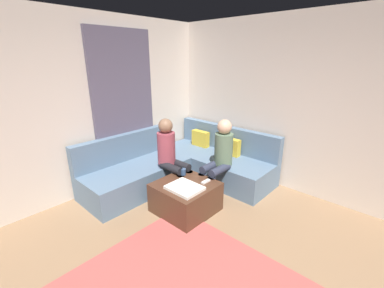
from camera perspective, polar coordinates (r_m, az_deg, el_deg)
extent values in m
cube|color=beige|center=(4.08, 30.98, 6.01)|extent=(6.00, 0.12, 2.70)
cube|color=beige|center=(3.92, -31.98, 5.42)|extent=(0.12, 6.00, 2.70)
cube|color=#595166|center=(4.37, -14.90, 7.45)|extent=(0.06, 1.10, 2.50)
cube|color=slate|center=(4.65, 5.13, -4.76)|extent=(2.10, 0.85, 0.42)
cube|color=slate|center=(4.77, 7.90, 1.33)|extent=(2.10, 0.14, 0.45)
cube|color=slate|center=(4.26, -12.42, -7.46)|extent=(0.85, 1.70, 0.42)
cube|color=slate|center=(4.37, -15.52, -0.84)|extent=(0.14, 1.70, 0.45)
cube|color=gold|center=(4.95, 1.91, 0.91)|extent=(0.36, 0.12, 0.36)
cube|color=gold|center=(4.55, 8.59, -0.95)|extent=(0.36, 0.12, 0.36)
cube|color=#4C2D1E|center=(3.65, -1.44, -11.81)|extent=(0.76, 0.76, 0.42)
cube|color=white|center=(3.40, -1.67, -9.83)|extent=(0.44, 0.36, 0.04)
cylinder|color=#334C72|center=(3.78, -1.98, -6.25)|extent=(0.08, 0.08, 0.10)
cube|color=white|center=(3.58, 3.10, -8.41)|extent=(0.05, 0.15, 0.02)
cylinder|color=#2D3347|center=(3.81, 4.31, -10.43)|extent=(0.12, 0.12, 0.42)
cylinder|color=#2D3347|center=(3.91, 2.22, -9.57)|extent=(0.12, 0.12, 0.42)
cylinder|color=#2D3347|center=(3.83, 6.29, -5.79)|extent=(0.12, 0.40, 0.12)
cylinder|color=#2D3347|center=(3.93, 4.17, -5.06)|extent=(0.12, 0.40, 0.12)
cylinder|color=#597259|center=(3.93, 7.10, -1.19)|extent=(0.28, 0.28, 0.50)
sphere|color=#D8AD8C|center=(3.82, 7.32, 3.87)|extent=(0.22, 0.22, 0.22)
cylinder|color=black|center=(3.98, -0.67, -8.98)|extent=(0.12, 0.12, 0.42)
cylinder|color=black|center=(3.87, -2.52, -9.89)|extent=(0.12, 0.12, 0.42)
cylinder|color=black|center=(3.99, -2.78, -4.63)|extent=(0.40, 0.12, 0.12)
cylinder|color=black|center=(3.88, -4.68, -5.40)|extent=(0.40, 0.12, 0.12)
cylinder|color=#993F4C|center=(3.98, -5.79, -0.91)|extent=(0.28, 0.28, 0.50)
sphere|color=#8C664C|center=(3.87, -5.97, 4.11)|extent=(0.22, 0.22, 0.22)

